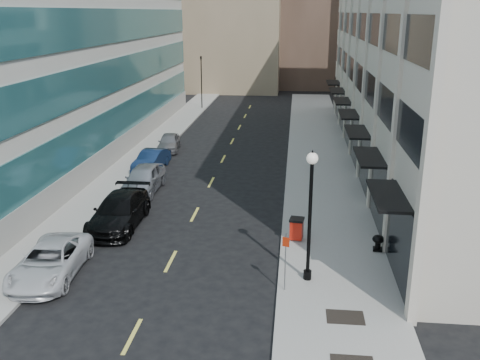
% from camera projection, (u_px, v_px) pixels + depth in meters
% --- Properties ---
extents(sidewalk_right, '(5.00, 80.00, 0.15)m').
position_uv_depth(sidewalk_right, '(323.00, 185.00, 35.25)').
color(sidewalk_right, gray).
rests_on(sidewalk_right, ground).
extents(sidewalk_left, '(3.00, 80.00, 0.15)m').
position_uv_depth(sidewalk_left, '(118.00, 178.00, 36.64)').
color(sidewalk_left, gray).
rests_on(sidewalk_left, ground).
extents(building_right, '(15.30, 46.50, 18.25)m').
position_uv_depth(building_right, '(458.00, 41.00, 38.25)').
color(building_right, '#B8AC9C').
rests_on(building_right, ground).
extents(building_left, '(16.14, 46.00, 20.00)m').
position_uv_depth(building_left, '(19.00, 25.00, 41.23)').
color(building_left, beige).
rests_on(building_left, ground).
extents(skyline_tan_far, '(12.00, 14.00, 22.00)m').
position_uv_depth(skyline_tan_far, '(181.00, 11.00, 89.09)').
color(skyline_tan_far, '#917C5F').
rests_on(skyline_tan_far, ground).
extents(skyline_stone, '(10.00, 14.00, 20.00)m').
position_uv_depth(skyline_stone, '(388.00, 19.00, 74.83)').
color(skyline_stone, '#B8AC9C').
rests_on(skyline_stone, ground).
extents(grate_far, '(1.40, 1.00, 0.01)m').
position_uv_depth(grate_far, '(345.00, 317.00, 19.85)').
color(grate_far, black).
rests_on(grate_far, sidewalk_right).
extents(road_centerline, '(0.15, 68.20, 0.01)m').
position_uv_depth(road_centerline, '(204.00, 197.00, 33.17)').
color(road_centerline, '#D8CC4C').
rests_on(road_centerline, ground).
extents(traffic_signal, '(0.66, 0.66, 6.98)m').
position_uv_depth(traffic_signal, '(201.00, 60.00, 61.39)').
color(traffic_signal, black).
rests_on(traffic_signal, ground).
extents(car_white_van, '(2.78, 5.42, 1.46)m').
position_uv_depth(car_white_van, '(50.00, 261.00, 23.00)').
color(car_white_van, silver).
rests_on(car_white_van, ground).
extents(car_black_pickup, '(2.41, 5.82, 1.68)m').
position_uv_depth(car_black_pickup, '(119.00, 211.00, 28.43)').
color(car_black_pickup, black).
rests_on(car_black_pickup, ground).
extents(car_silver_sedan, '(2.09, 5.04, 1.71)m').
position_uv_depth(car_silver_sedan, '(144.00, 179.00, 33.90)').
color(car_silver_sedan, '#999CA2').
rests_on(car_silver_sedan, ground).
extents(car_blue_sedan, '(2.04, 4.43, 1.41)m').
position_uv_depth(car_blue_sedan, '(151.00, 160.00, 38.76)').
color(car_blue_sedan, '#122445').
rests_on(car_blue_sedan, ground).
extents(car_grey_sedan, '(2.09, 4.26, 1.40)m').
position_uv_depth(car_grey_sedan, '(169.00, 142.00, 44.06)').
color(car_grey_sedan, slate).
rests_on(car_grey_sedan, ground).
extents(trash_bin, '(0.78, 0.82, 1.11)m').
position_uv_depth(trash_bin, '(297.00, 228.00, 26.48)').
color(trash_bin, '#B3180B').
rests_on(trash_bin, sidewalk_right).
extents(lamppost, '(0.47, 0.47, 5.67)m').
position_uv_depth(lamppost, '(310.00, 205.00, 21.70)').
color(lamppost, black).
rests_on(lamppost, sidewalk_right).
extents(sign_post, '(0.28, 0.13, 2.50)m').
position_uv_depth(sign_post, '(286.00, 254.00, 21.32)').
color(sign_post, slate).
rests_on(sign_post, sidewalk_right).
extents(urn_planter, '(0.56, 0.56, 0.78)m').
position_uv_depth(urn_planter, '(378.00, 241.00, 25.26)').
color(urn_planter, black).
rests_on(urn_planter, sidewalk_right).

